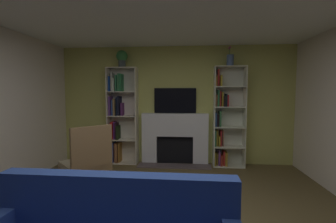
{
  "coord_description": "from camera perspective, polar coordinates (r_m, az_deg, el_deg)",
  "views": [
    {
      "loc": [
        0.33,
        -2.39,
        1.57
      ],
      "look_at": [
        0.0,
        1.17,
        1.29
      ],
      "focal_mm": 25.77,
      "sensor_mm": 36.0,
      "label": 1
    }
  ],
  "objects": [
    {
      "name": "wall_back_accent",
      "position": [
        5.37,
        1.75,
        1.52
      ],
      "size": [
        5.21,
        0.06,
        2.58
      ],
      "primitive_type": "cube",
      "color": "#BFBF60",
      "rests_on": "ground_plane"
    },
    {
      "name": "fireplace",
      "position": [
        5.33,
        1.64,
        -6.21
      ],
      "size": [
        1.55,
        0.49,
        1.11
      ],
      "color": "white",
      "rests_on": "ground_plane"
    },
    {
      "name": "tv",
      "position": [
        5.3,
        1.71,
        2.6
      ],
      "size": [
        0.92,
        0.06,
        0.55
      ],
      "primitive_type": "cube",
      "color": "black",
      "rests_on": "fireplace"
    },
    {
      "name": "bookshelf_left",
      "position": [
        5.46,
        -11.39,
        -1.1
      ],
      "size": [
        0.65,
        0.3,
        2.11
      ],
      "color": "silver",
      "rests_on": "ground_plane"
    },
    {
      "name": "bookshelf_right",
      "position": [
        5.28,
        13.34,
        -1.89
      ],
      "size": [
        0.65,
        0.34,
        2.11
      ],
      "color": "silver",
      "rests_on": "ground_plane"
    },
    {
      "name": "potted_plant",
      "position": [
        5.43,
        -10.85,
        12.41
      ],
      "size": [
        0.24,
        0.24,
        0.37
      ],
      "color": "#444E50",
      "rests_on": "bookshelf_left"
    },
    {
      "name": "vase_with_flowers",
      "position": [
        5.28,
        14.47,
        11.71
      ],
      "size": [
        0.14,
        0.14,
        0.41
      ],
      "color": "#4E6696",
      "rests_on": "bookshelf_right"
    },
    {
      "name": "armchair",
      "position": [
        3.99,
        -18.55,
        -10.94
      ],
      "size": [
        0.88,
        0.88,
        1.07
      ],
      "color": "olive",
      "rests_on": "ground_plane"
    },
    {
      "name": "coffee_table",
      "position": [
        2.65,
        -8.99,
        -23.86
      ],
      "size": [
        0.75,
        0.51,
        0.36
      ],
      "color": "brown",
      "rests_on": "ground_plane"
    }
  ]
}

